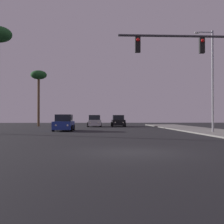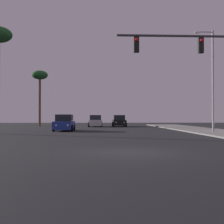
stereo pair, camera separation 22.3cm
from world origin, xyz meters
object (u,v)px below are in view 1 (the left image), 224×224
object	(u,v)px
traffic_light_mast	(209,61)
palm_tree_far	(39,78)
car_black	(118,121)
car_silver	(94,121)
car_blue	(64,123)
street_lamp	(211,75)

from	to	relation	value
traffic_light_mast	palm_tree_far	xyz separation A→B (m)	(-15.14, 28.82, 2.48)
car_black	traffic_light_mast	world-z (taller)	traffic_light_mast
car_silver	palm_tree_far	bearing A→B (deg)	-12.44
traffic_light_mast	palm_tree_far	world-z (taller)	palm_tree_far
car_blue	palm_tree_far	size ratio (longest dim) A/B	0.52
car_silver	palm_tree_far	distance (m)	10.64
car_silver	palm_tree_far	size ratio (longest dim) A/B	0.52
car_blue	street_lamp	distance (m)	15.06
car_blue	traffic_light_mast	bearing A→B (deg)	126.88
car_black	traffic_light_mast	bearing A→B (deg)	96.66
car_silver	street_lamp	size ratio (longest dim) A/B	0.48
car_black	palm_tree_far	xyz separation A→B (m)	(-11.81, 1.03, 6.47)
car_black	street_lamp	xyz separation A→B (m)	(6.90, -18.75, 4.36)
traffic_light_mast	street_lamp	world-z (taller)	street_lamp
traffic_light_mast	car_silver	bearing A→B (deg)	104.12
car_blue	street_lamp	size ratio (longest dim) A/B	0.48
car_silver	car_blue	xyz separation A→B (m)	(-3.09, -13.11, 0.00)
traffic_light_mast	palm_tree_far	size ratio (longest dim) A/B	0.93
car_silver	traffic_light_mast	world-z (taller)	traffic_light_mast
car_black	street_lamp	world-z (taller)	street_lamp
car_black	car_blue	bearing A→B (deg)	64.08
car_black	car_blue	distance (m)	15.20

